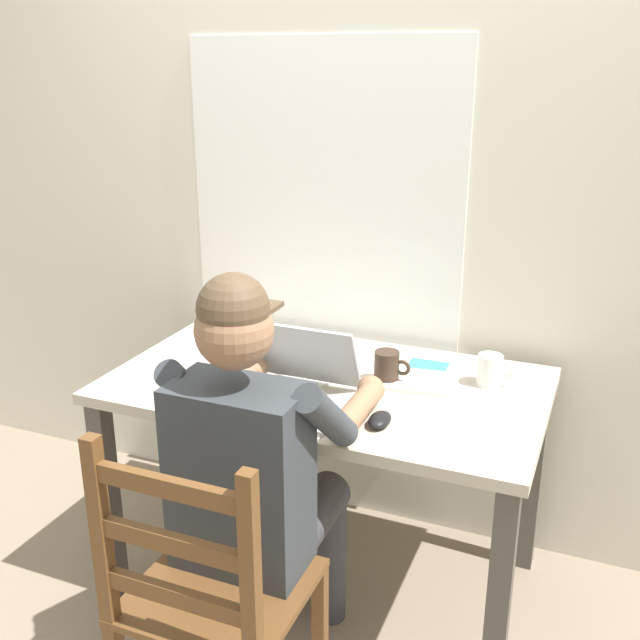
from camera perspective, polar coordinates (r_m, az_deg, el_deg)
The scene contains 13 objects.
ground_plane at distance 2.77m, azimuth 0.46°, elevation -19.06°, with size 8.00×8.00×0.00m, color gray.
back_wall at distance 2.64m, azimuth 4.33°, elevation 10.11°, with size 6.00×0.08×2.60m.
desk at distance 2.42m, azimuth 0.50°, elevation -6.81°, with size 1.36×0.78×0.75m.
seated_person at distance 2.03m, azimuth -4.67°, elevation -11.07°, with size 0.50×0.60×1.26m.
wooden_chair at distance 1.96m, azimuth -8.44°, elevation -20.61°, with size 0.42×0.42×0.95m.
laptop at distance 2.21m, azimuth -2.08°, elevation -5.04°, with size 0.33×0.33×0.22m.
computer_mouse at distance 2.10m, azimuth 4.60°, elevation -7.62°, with size 0.06×0.10×0.03m, color black.
coffee_mug_white at distance 2.38m, azimuth 12.92°, elevation -3.77°, with size 0.12×0.08×0.10m.
coffee_mug_dark at distance 2.35m, azimuth 5.18°, elevation -3.59°, with size 0.12×0.08×0.10m.
book_stack_main at distance 2.54m, azimuth -5.66°, elevation -2.58°, with size 0.16×0.14×0.04m.
paper_pile_near_laptop at distance 2.37m, azimuth 7.27°, elevation -4.65°, with size 0.24×0.17×0.01m, color silver.
paper_pile_back_corner at distance 2.43m, azimuth -1.14°, elevation -3.96°, with size 0.25×0.16×0.01m, color white.
landscape_photo_print at distance 2.51m, azimuth 8.26°, elevation -3.44°, with size 0.13×0.09×0.00m, color teal.
Camera 1 is at (0.81, -2.01, 1.72)m, focal length 41.79 mm.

